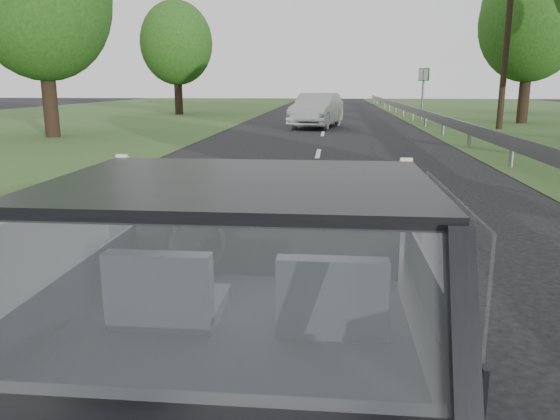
% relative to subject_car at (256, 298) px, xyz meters
% --- Properties ---
extents(ground, '(140.00, 140.00, 0.00)m').
position_rel_subject_car_xyz_m(ground, '(0.00, 0.00, -0.72)').
color(ground, '#29292B').
rests_on(ground, ground).
extents(subject_car, '(1.80, 4.00, 1.45)m').
position_rel_subject_car_xyz_m(subject_car, '(0.00, 0.00, 0.00)').
color(subject_car, black).
rests_on(subject_car, ground).
extents(dashboard, '(1.58, 0.45, 0.30)m').
position_rel_subject_car_xyz_m(dashboard, '(0.00, 0.62, 0.12)').
color(dashboard, black).
rests_on(dashboard, subject_car).
extents(driver_seat, '(0.50, 0.72, 0.42)m').
position_rel_subject_car_xyz_m(driver_seat, '(-0.40, -0.29, 0.16)').
color(driver_seat, black).
rests_on(driver_seat, subject_car).
extents(passenger_seat, '(0.50, 0.72, 0.42)m').
position_rel_subject_car_xyz_m(passenger_seat, '(0.40, -0.29, 0.16)').
color(passenger_seat, black).
rests_on(passenger_seat, subject_car).
extents(steering_wheel, '(0.36, 0.36, 0.04)m').
position_rel_subject_car_xyz_m(steering_wheel, '(-0.40, 0.33, 0.20)').
color(steering_wheel, black).
rests_on(steering_wheel, dashboard).
extents(cat, '(0.56, 0.28, 0.24)m').
position_rel_subject_car_xyz_m(cat, '(0.22, 0.67, 0.35)').
color(cat, gray).
rests_on(cat, dashboard).
extents(guardrail, '(0.05, 90.00, 0.32)m').
position_rel_subject_car_xyz_m(guardrail, '(4.30, 10.00, -0.15)').
color(guardrail, gray).
rests_on(guardrail, ground).
extents(other_car, '(2.56, 4.70, 1.47)m').
position_rel_subject_car_xyz_m(other_car, '(-0.34, 21.36, 0.01)').
color(other_car, silver).
rests_on(other_car, ground).
extents(highway_sign, '(0.46, 1.03, 2.64)m').
position_rel_subject_car_xyz_m(highway_sign, '(4.96, 26.71, 0.59)').
color(highway_sign, '#127120').
rests_on(highway_sign, ground).
extents(utility_pole, '(0.33, 0.33, 7.69)m').
position_rel_subject_car_xyz_m(utility_pole, '(7.27, 20.97, 3.12)').
color(utility_pole, '#2E2417').
rests_on(utility_pole, ground).
extents(tree_2, '(5.23, 5.23, 7.07)m').
position_rel_subject_car_xyz_m(tree_2, '(9.37, 24.69, 2.81)').
color(tree_2, '#194011').
rests_on(tree_2, ground).
extents(tree_3, '(7.95, 7.95, 9.53)m').
position_rel_subject_car_xyz_m(tree_3, '(12.61, 34.40, 4.04)').
color(tree_3, '#194011').
rests_on(tree_3, ground).
extents(tree_5, '(4.70, 4.70, 7.12)m').
position_rel_subject_car_xyz_m(tree_5, '(-9.52, 15.89, 2.84)').
color(tree_5, '#194011').
rests_on(tree_5, ground).
extents(tree_6, '(4.59, 4.59, 6.56)m').
position_rel_subject_car_xyz_m(tree_6, '(-9.15, 30.82, 2.55)').
color(tree_6, '#194011').
rests_on(tree_6, ground).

